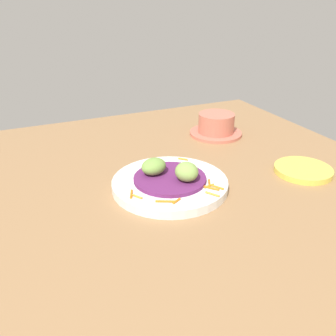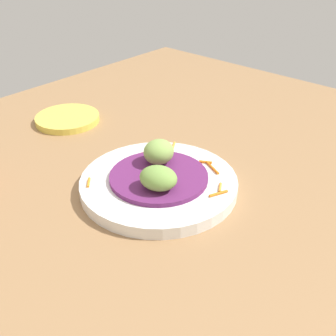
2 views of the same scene
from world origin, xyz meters
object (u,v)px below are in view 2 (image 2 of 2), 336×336
main_plate (159,184)px  guac_scoop_center (158,178)px  side_plate_small (68,119)px  guac_scoop_left (159,152)px

main_plate → guac_scoop_center: guac_scoop_center is taller
main_plate → side_plate_small: 30.36cm
guac_scoop_left → main_plate: bearing=42.2°
side_plate_small → guac_scoop_left: bearing=83.8°
guac_scoop_center → side_plate_small: (-8.29, -32.24, -3.60)cm
main_plate → side_plate_small: size_ratio=1.88×
guac_scoop_left → guac_scoop_center: size_ratio=0.90×
main_plate → guac_scoop_left: 5.02cm
main_plate → side_plate_small: bearing=-100.7°
main_plate → side_plate_small: main_plate is taller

